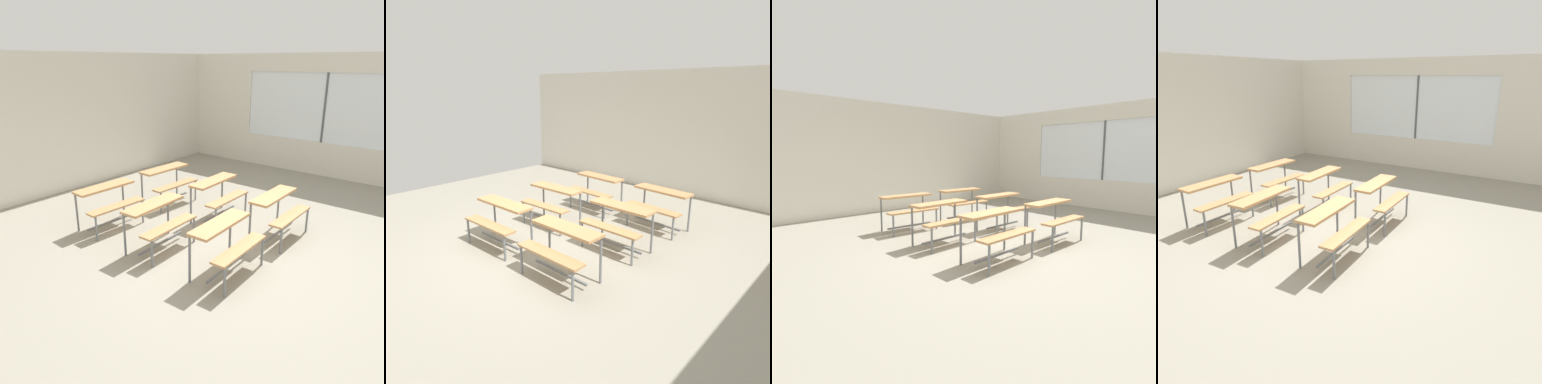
# 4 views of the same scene
# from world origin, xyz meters

# --- Properties ---
(ground) EXTENTS (10.00, 9.00, 0.05)m
(ground) POSITION_xyz_m (0.00, 0.00, -0.03)
(ground) COLOR gray
(wall_back) EXTENTS (10.00, 0.12, 3.00)m
(wall_back) POSITION_xyz_m (0.00, 4.50, 1.50)
(wall_back) COLOR silver
(wall_back) RESTS_ON ground
(wall_right) EXTENTS (0.12, 9.00, 3.00)m
(wall_right) POSITION_xyz_m (5.00, -0.13, 1.45)
(wall_right) COLOR silver
(wall_right) RESTS_ON ground
(desk_bench_r0c0) EXTENTS (1.12, 0.62, 0.74)m
(desk_bench_r0c0) POSITION_xyz_m (-0.54, -0.38, 0.56)
(desk_bench_r0c0) COLOR tan
(desk_bench_r0c0) RESTS_ON ground
(desk_bench_r0c1) EXTENTS (1.11, 0.60, 0.74)m
(desk_bench_r0c1) POSITION_xyz_m (0.95, -0.41, 0.56)
(desk_bench_r0c1) COLOR tan
(desk_bench_r0c1) RESTS_ON ground
(desk_bench_r1c0) EXTENTS (1.12, 0.63, 0.74)m
(desk_bench_r1c0) POSITION_xyz_m (-0.59, 0.85, 0.56)
(desk_bench_r1c0) COLOR tan
(desk_bench_r1c0) RESTS_ON ground
(desk_bench_r1c1) EXTENTS (1.11, 0.60, 0.74)m
(desk_bench_r1c1) POSITION_xyz_m (0.98, 0.84, 0.56)
(desk_bench_r1c1) COLOR tan
(desk_bench_r1c1) RESTS_ON ground
(desk_bench_r2c0) EXTENTS (1.13, 0.64, 0.74)m
(desk_bench_r2c0) POSITION_xyz_m (-0.54, 2.11, 0.56)
(desk_bench_r2c0) COLOR tan
(desk_bench_r2c0) RESTS_ON ground
(desk_bench_r2c1) EXTENTS (1.13, 0.64, 0.74)m
(desk_bench_r2c1) POSITION_xyz_m (1.00, 2.11, 0.56)
(desk_bench_r2c1) COLOR tan
(desk_bench_r2c1) RESTS_ON ground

